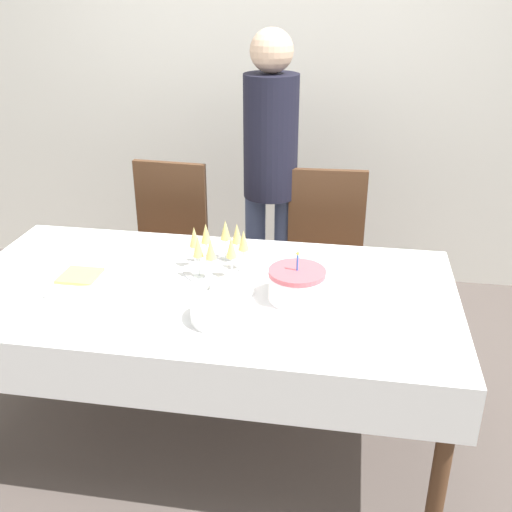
{
  "coord_description": "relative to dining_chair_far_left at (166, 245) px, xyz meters",
  "views": [
    {
      "loc": [
        0.54,
        -2.02,
        1.82
      ],
      "look_at": [
        0.19,
        0.06,
        0.85
      ],
      "focal_mm": 42.0,
      "sensor_mm": 36.0,
      "label": 1
    }
  ],
  "objects": [
    {
      "name": "cake_knife",
      "position": [
        0.8,
        -1.06,
        0.21
      ],
      "size": [
        0.29,
        0.1,
        0.0
      ],
      "color": "silver",
      "rests_on": "dining_table"
    },
    {
      "name": "birthday_cake",
      "position": [
        0.79,
        -0.86,
        0.27
      ],
      "size": [
        0.21,
        0.21,
        0.19
      ],
      "color": "white",
      "rests_on": "dining_table"
    },
    {
      "name": "napkin_pile",
      "position": [
        -0.09,
        -0.82,
        0.21
      ],
      "size": [
        0.15,
        0.15,
        0.01
      ],
      "color": "#E0D166",
      "rests_on": "dining_table"
    },
    {
      "name": "dining_table",
      "position": [
        0.43,
        -0.82,
        0.11
      ],
      "size": [
        1.95,
        1.0,
        0.73
      ],
      "color": "white",
      "rests_on": "ground_plane"
    },
    {
      "name": "plate_stack_dessert",
      "position": [
        0.54,
        -0.84,
        0.22
      ],
      "size": [
        0.17,
        0.17,
        0.03
      ],
      "color": "white",
      "rests_on": "dining_table"
    },
    {
      "name": "dining_chair_far_left",
      "position": [
        0.0,
        0.0,
        0.0
      ],
      "size": [
        0.45,
        0.45,
        0.96
      ],
      "color": "#51331E",
      "rests_on": "ground_plane"
    },
    {
      "name": "wall_back",
      "position": [
        0.43,
        0.91,
        0.83
      ],
      "size": [
        8.0,
        0.05,
        2.7
      ],
      "color": "silver",
      "rests_on": "ground_plane"
    },
    {
      "name": "fork_pile",
      "position": [
        -0.07,
        -0.97,
        0.22
      ],
      "size": [
        0.18,
        0.1,
        0.02
      ],
      "color": "silver",
      "rests_on": "dining_table"
    },
    {
      "name": "dining_chair_far_right",
      "position": [
        0.85,
        0.0,
        0.0
      ],
      "size": [
        0.44,
        0.44,
        0.96
      ],
      "color": "#51331E",
      "rests_on": "ground_plane"
    },
    {
      "name": "person_standing",
      "position": [
        0.54,
        0.15,
        0.46
      ],
      "size": [
        0.28,
        0.28,
        1.63
      ],
      "color": "#3F4C72",
      "rests_on": "ground_plane"
    },
    {
      "name": "champagne_tray",
      "position": [
        0.45,
        -0.66,
        0.3
      ],
      "size": [
        0.3,
        0.3,
        0.18
      ],
      "color": "silver",
      "rests_on": "dining_table"
    },
    {
      "name": "ground_plane",
      "position": [
        0.43,
        -0.82,
        -0.52
      ],
      "size": [
        12.0,
        12.0,
        0.0
      ],
      "primitive_type": "plane",
      "color": "#564C47"
    },
    {
      "name": "plate_stack_main",
      "position": [
        0.55,
        -1.05,
        0.24
      ],
      "size": [
        0.23,
        0.23,
        0.06
      ],
      "color": "white",
      "rests_on": "dining_table"
    }
  ]
}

